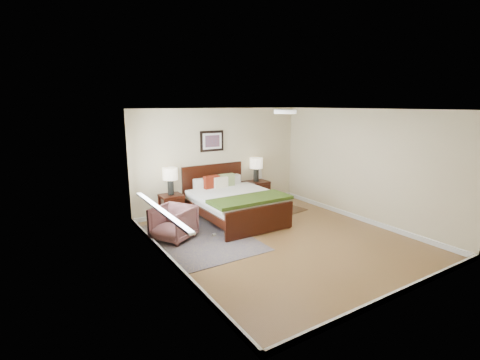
{
  "coord_description": "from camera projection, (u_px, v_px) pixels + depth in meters",
  "views": [
    {
      "loc": [
        -4.08,
        -5.01,
        2.6
      ],
      "look_at": [
        -0.36,
        0.98,
        1.05
      ],
      "focal_mm": 26.0,
      "sensor_mm": 36.0,
      "label": 1
    }
  ],
  "objects": [
    {
      "name": "floor",
      "position": [
        282.0,
        239.0,
        6.82
      ],
      "size": [
        5.0,
        5.0,
        0.0
      ],
      "primitive_type": "plane",
      "color": "brown",
      "rests_on": "ground"
    },
    {
      "name": "back_wall",
      "position": [
        220.0,
        159.0,
        8.62
      ],
      "size": [
        4.5,
        0.04,
        2.5
      ],
      "primitive_type": "cube",
      "color": "beige",
      "rests_on": "ground"
    },
    {
      "name": "front_wall",
      "position": [
        406.0,
        211.0,
        4.47
      ],
      "size": [
        4.5,
        0.04,
        2.5
      ],
      "primitive_type": "cube",
      "color": "beige",
      "rests_on": "ground"
    },
    {
      "name": "left_wall",
      "position": [
        170.0,
        193.0,
        5.39
      ],
      "size": [
        0.04,
        5.0,
        2.5
      ],
      "primitive_type": "cube",
      "color": "beige",
      "rests_on": "ground"
    },
    {
      "name": "right_wall",
      "position": [
        363.0,
        166.0,
        7.71
      ],
      "size": [
        0.04,
        5.0,
        2.5
      ],
      "primitive_type": "cube",
      "color": "beige",
      "rests_on": "ground"
    },
    {
      "name": "ceiling",
      "position": [
        285.0,
        109.0,
        6.28
      ],
      "size": [
        4.5,
        5.0,
        0.02
      ],
      "primitive_type": "cube",
      "color": "white",
      "rests_on": "back_wall"
    },
    {
      "name": "window",
      "position": [
        158.0,
        176.0,
        5.97
      ],
      "size": [
        0.11,
        2.72,
        1.32
      ],
      "color": "silver",
      "rests_on": "left_wall"
    },
    {
      "name": "door",
      "position": [
        227.0,
        240.0,
        3.99
      ],
      "size": [
        0.06,
        1.0,
        2.18
      ],
      "color": "silver",
      "rests_on": "ground"
    },
    {
      "name": "ceil_fixture",
      "position": [
        285.0,
        111.0,
        6.29
      ],
      "size": [
        0.44,
        0.44,
        0.08
      ],
      "color": "white",
      "rests_on": "ceiling"
    },
    {
      "name": "bed",
      "position": [
        234.0,
        198.0,
        7.8
      ],
      "size": [
        1.74,
        2.11,
        1.13
      ],
      "color": "black",
      "rests_on": "ground"
    },
    {
      "name": "wall_art",
      "position": [
        212.0,
        141.0,
        8.38
      ],
      "size": [
        0.62,
        0.05,
        0.5
      ],
      "color": "black",
      "rests_on": "back_wall"
    },
    {
      "name": "nightstand_left",
      "position": [
        172.0,
        200.0,
        7.87
      ],
      "size": [
        0.49,
        0.44,
        0.59
      ],
      "color": "black",
      "rests_on": "ground"
    },
    {
      "name": "nightstand_right",
      "position": [
        256.0,
        191.0,
        9.09
      ],
      "size": [
        0.63,
        0.47,
        0.62
      ],
      "color": "black",
      "rests_on": "ground"
    },
    {
      "name": "lamp_left",
      "position": [
        170.0,
        176.0,
        7.77
      ],
      "size": [
        0.33,
        0.33,
        0.61
      ],
      "color": "black",
      "rests_on": "nightstand_left"
    },
    {
      "name": "lamp_right",
      "position": [
        256.0,
        165.0,
        8.96
      ],
      "size": [
        0.33,
        0.33,
        0.61
      ],
      "color": "black",
      "rests_on": "nightstand_right"
    },
    {
      "name": "armchair",
      "position": [
        173.0,
        223.0,
        6.74
      ],
      "size": [
        1.0,
        0.99,
        0.67
      ],
      "primitive_type": "imported",
      "rotation": [
        0.0,
        0.0,
        -1.02
      ],
      "color": "brown",
      "rests_on": "ground"
    },
    {
      "name": "rug_persian",
      "position": [
        199.0,
        238.0,
        6.87
      ],
      "size": [
        1.82,
        2.55,
        0.01
      ],
      "primitive_type": "cube",
      "rotation": [
        0.0,
        0.0,
        0.01
      ],
      "color": "#0D0F41",
      "rests_on": "ground"
    },
    {
      "name": "rug_navy",
      "position": [
        279.0,
        207.0,
        8.9
      ],
      "size": [
        1.0,
        1.35,
        0.01
      ],
      "primitive_type": "cube",
      "rotation": [
        0.0,
        0.0,
        0.15
      ],
      "color": "black",
      "rests_on": "ground"
    }
  ]
}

